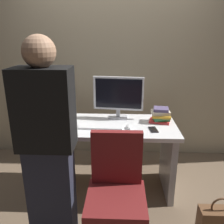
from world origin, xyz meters
TOP-DOWN VIEW (x-y plane):
  - ground_plane at (0.00, 0.00)m, footprint 9.00×9.00m
  - wall_back at (0.00, 0.91)m, footprint 6.40×0.10m
  - desk at (0.00, 0.00)m, footprint 1.31×0.67m
  - office_chair at (0.06, -0.76)m, footprint 0.52×0.52m
  - person_at_desk at (-0.44, -0.72)m, footprint 0.40×0.24m
  - monitor at (0.06, 0.20)m, footprint 0.54×0.16m
  - keyboard at (-0.11, -0.10)m, footprint 0.43×0.14m
  - mouse at (0.17, -0.10)m, footprint 0.06×0.10m
  - cup_near_keyboard at (-0.41, -0.14)m, footprint 0.08×0.08m
  - cup_by_monitor at (-0.48, 0.10)m, footprint 0.07×0.07m
  - book_stack at (0.50, 0.09)m, footprint 0.24×0.20m
  - cell_phone at (0.40, -0.13)m, footprint 0.09×0.15m
  - handbag at (0.92, -0.64)m, footprint 0.34×0.14m

SIDE VIEW (x-z plane):
  - ground_plane at x=0.00m, z-range 0.00..0.00m
  - handbag at x=0.92m, z-range -0.05..0.33m
  - office_chair at x=0.06m, z-range -0.04..0.90m
  - desk at x=0.00m, z-range 0.13..0.89m
  - cell_phone at x=0.40m, z-range 0.75..0.76m
  - keyboard at x=-0.11m, z-range 0.75..0.77m
  - mouse at x=0.17m, z-range 0.75..0.79m
  - cup_by_monitor at x=-0.48m, z-range 0.75..0.85m
  - cup_near_keyboard at x=-0.41m, z-range 0.75..0.85m
  - book_stack at x=0.50m, z-range 0.75..0.90m
  - person_at_desk at x=-0.44m, z-range 0.02..1.66m
  - monitor at x=0.06m, z-range 0.78..1.24m
  - wall_back at x=0.00m, z-range 0.00..3.00m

